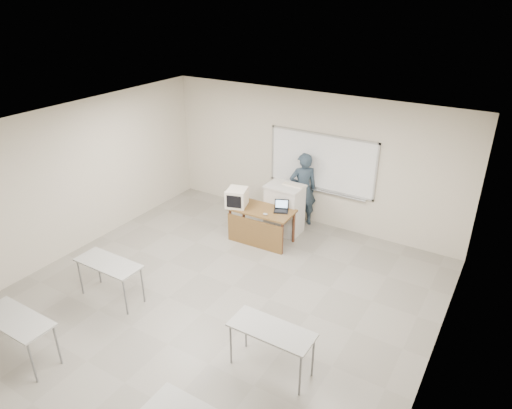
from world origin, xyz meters
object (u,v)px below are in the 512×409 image
Objects in this scene: crt_monitor at (237,197)px; laptop at (282,208)px; podium at (284,209)px; presenter at (303,189)px; mouse at (265,214)px; keyboard at (293,185)px; instructor_desk at (259,220)px; whiteboard at (322,163)px.

crt_monitor is 1.58× the size of laptop.
podium is 0.64m from presenter.
crt_monitor is 4.46× the size of mouse.
podium is 0.59m from keyboard.
crt_monitor is at bearing -136.04° from podium.
keyboard reaches higher than podium.
instructor_desk is 1.22× the size of podium.
crt_monitor is at bearing 170.50° from mouse.
crt_monitor is at bearing 179.48° from instructor_desk.
podium is at bearing 26.18° from crt_monitor.
presenter is at bearing -144.87° from whiteboard.
presenter is at bearing 73.79° from podium.
crt_monitor is (-0.55, -0.01, 0.41)m from instructor_desk.
mouse reaches higher than instructor_desk.
laptop is at bearing -0.88° from crt_monitor.
instructor_desk is 13.08× the size of mouse.
laptop is 0.99m from presenter.
presenter is at bearing 78.45° from mouse.
laptop is 0.63× the size of keyboard.
presenter reaches higher than crt_monitor.
podium is 2.42× the size of keyboard.
instructor_desk is 0.55m from laptop.
podium is at bearing 88.30° from laptop.
instructor_desk is 0.79× the size of presenter.
instructor_desk is 0.68m from crt_monitor.
presenter is (-0.32, -0.22, -0.62)m from whiteboard.
podium is 10.76× the size of mouse.
keyboard is (-0.03, 0.53, 0.33)m from laptop.
whiteboard reaches higher than laptop.
mouse is 0.06× the size of presenter.
whiteboard is 1.83× the size of instructor_desk.
podium is 0.54m from laptop.
keyboard reaches higher than instructor_desk.
crt_monitor reaches higher than podium.
laptop is at bearing 31.35° from instructor_desk.
podium is at bearing 70.92° from instructor_desk.
mouse is at bearing -90.69° from podium.
laptop reaches higher than mouse.
whiteboard is 5.36× the size of crt_monitor.
presenter is (-0.02, 0.99, 0.06)m from laptop.
instructor_desk is at bearing 152.16° from mouse.
mouse is at bearing -22.87° from crt_monitor.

